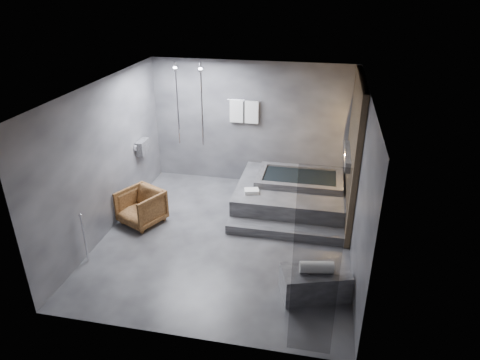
# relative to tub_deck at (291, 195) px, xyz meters

# --- Properties ---
(room) EXTENTS (5.00, 5.04, 2.82)m
(room) POSITION_rel_tub_deck_xyz_m (-0.65, -1.21, 1.48)
(room) COLOR #2D2D2F
(room) RESTS_ON ground
(tub_deck) EXTENTS (2.20, 2.00, 0.50)m
(tub_deck) POSITION_rel_tub_deck_xyz_m (0.00, 0.00, 0.00)
(tub_deck) COLOR #323234
(tub_deck) RESTS_ON ground
(tub_step) EXTENTS (2.20, 0.36, 0.18)m
(tub_step) POSITION_rel_tub_deck_xyz_m (0.00, -1.18, -0.16)
(tub_step) COLOR #323234
(tub_step) RESTS_ON ground
(concrete_bench) EXTENTS (1.12, 0.82, 0.45)m
(concrete_bench) POSITION_rel_tub_deck_xyz_m (0.62, -2.73, -0.03)
(concrete_bench) COLOR #323235
(concrete_bench) RESTS_ON ground
(driftwood_chair) EXTENTS (0.99, 1.00, 0.69)m
(driftwood_chair) POSITION_rel_tub_deck_xyz_m (-2.80, -1.27, 0.10)
(driftwood_chair) COLOR #412510
(driftwood_chair) RESTS_ON ground
(rolled_towel) EXTENTS (0.52, 0.26, 0.18)m
(rolled_towel) POSITION_rel_tub_deck_xyz_m (0.62, -2.77, 0.29)
(rolled_towel) COLOR white
(rolled_towel) RESTS_ON concrete_bench
(deck_towel) EXTENTS (0.33, 0.27, 0.07)m
(deck_towel) POSITION_rel_tub_deck_xyz_m (-0.75, -0.54, 0.29)
(deck_towel) COLOR white
(deck_towel) RESTS_ON tub_deck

